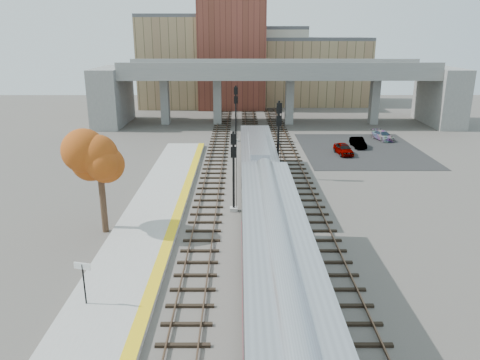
# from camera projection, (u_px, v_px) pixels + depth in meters

# --- Properties ---
(ground) EXTENTS (160.00, 160.00, 0.00)m
(ground) POSITION_uv_depth(u_px,v_px,m) (250.00, 256.00, 29.43)
(ground) COLOR #47423D
(ground) RESTS_ON ground
(platform) EXTENTS (4.50, 60.00, 0.35)m
(platform) POSITION_uv_depth(u_px,v_px,m) (135.00, 254.00, 29.37)
(platform) COLOR #9E9E99
(platform) RESTS_ON ground
(yellow_strip) EXTENTS (0.70, 60.00, 0.01)m
(yellow_strip) POSITION_uv_depth(u_px,v_px,m) (165.00, 251.00, 29.31)
(yellow_strip) COLOR yellow
(yellow_strip) RESTS_ON platform
(tracks) EXTENTS (10.70, 95.00, 0.25)m
(tracks) POSITION_uv_depth(u_px,v_px,m) (257.00, 191.00, 41.33)
(tracks) COLOR black
(tracks) RESTS_ON ground
(overpass) EXTENTS (54.00, 12.00, 9.50)m
(overpass) POSITION_uv_depth(u_px,v_px,m) (276.00, 86.00, 70.60)
(overpass) COLOR slate
(overpass) RESTS_ON ground
(buildings_far) EXTENTS (43.00, 21.00, 20.60)m
(buildings_far) POSITION_uv_depth(u_px,v_px,m) (249.00, 63.00, 90.54)
(buildings_far) COLOR #9A8259
(buildings_far) RESTS_ON ground
(parking_lot) EXTENTS (14.00, 18.00, 0.04)m
(parking_lot) POSITION_uv_depth(u_px,v_px,m) (361.00, 150.00, 56.14)
(parking_lot) COLOR black
(parking_lot) RESTS_ON ground
(locomotive) EXTENTS (3.02, 19.05, 4.10)m
(locomotive) POSITION_uv_depth(u_px,v_px,m) (258.00, 164.00, 41.55)
(locomotive) COLOR #A8AAB2
(locomotive) RESTS_ON ground
(coach) EXTENTS (3.03, 25.00, 5.00)m
(coach) POSITION_uv_depth(u_px,v_px,m) (278.00, 295.00, 19.84)
(coach) COLOR #A8AAB2
(coach) RESTS_ON ground
(signal_mast_near) EXTENTS (0.60, 0.64, 6.40)m
(signal_mast_near) POSITION_uv_depth(u_px,v_px,m) (234.00, 174.00, 35.93)
(signal_mast_near) COLOR #9E9E99
(signal_mast_near) RESTS_ON ground
(signal_mast_mid) EXTENTS (0.60, 0.64, 7.49)m
(signal_mast_mid) POSITION_uv_depth(u_px,v_px,m) (278.00, 140.00, 43.85)
(signal_mast_mid) COLOR #9E9E99
(signal_mast_mid) RESTS_ON ground
(signal_mast_far) EXTENTS (0.60, 0.64, 7.12)m
(signal_mast_far) POSITION_uv_depth(u_px,v_px,m) (236.00, 114.00, 59.50)
(signal_mast_far) COLOR #9E9E99
(signal_mast_far) RESTS_ON ground
(station_sign) EXTENTS (0.88, 0.27, 2.27)m
(station_sign) POSITION_uv_depth(u_px,v_px,m) (83.00, 275.00, 23.19)
(station_sign) COLOR black
(station_sign) RESTS_ON platform
(tree) EXTENTS (3.60, 3.60, 7.49)m
(tree) POSITION_uv_depth(u_px,v_px,m) (99.00, 155.00, 31.46)
(tree) COLOR #382619
(tree) RESTS_ON ground
(car_a) EXTENTS (1.95, 3.93, 1.29)m
(car_a) POSITION_uv_depth(u_px,v_px,m) (344.00, 149.00, 53.73)
(car_a) COLOR #99999E
(car_a) RESTS_ON parking_lot
(car_b) EXTENTS (1.40, 3.66, 1.19)m
(car_b) POSITION_uv_depth(u_px,v_px,m) (358.00, 142.00, 57.11)
(car_b) COLOR #99999E
(car_b) RESTS_ON parking_lot
(car_c) EXTENTS (2.55, 4.27, 1.16)m
(car_c) POSITION_uv_depth(u_px,v_px,m) (383.00, 135.00, 61.10)
(car_c) COLOR #99999E
(car_c) RESTS_ON parking_lot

